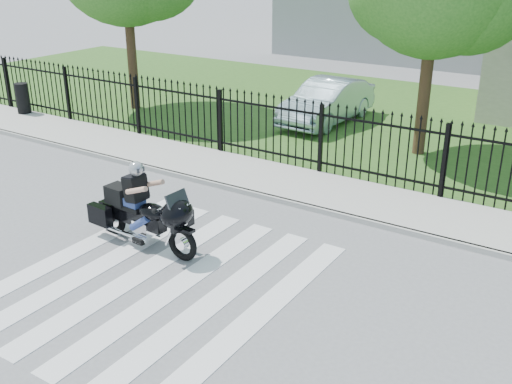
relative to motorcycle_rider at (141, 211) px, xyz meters
The scene contains 9 objects.
ground 1.59m from the motorcycle_rider, 38.01° to the right, with size 120.00×120.00×0.00m, color slate.
crosswalk 1.59m from the motorcycle_rider, 38.01° to the right, with size 5.00×5.50×0.01m, color silver, non-canonical shape.
sidewalk 4.32m from the motorcycle_rider, 74.71° to the left, with size 40.00×2.00×0.12m, color #ADAAA3.
curb 3.38m from the motorcycle_rider, 70.15° to the left, with size 40.00×0.12×0.12m, color #ADAAA3.
grass_strip 11.20m from the motorcycle_rider, 84.22° to the left, with size 40.00×12.00×0.02m, color #2D521C.
iron_fence 5.25m from the motorcycle_rider, 77.59° to the left, with size 26.00×0.04×1.80m.
motorcycle_rider is the anchor object (origin of this frame).
parked_car 9.59m from the motorcycle_rider, 95.33° to the left, with size 1.44×4.13×1.36m, color #97B0BE.
litter_bin 10.87m from the motorcycle_rider, 153.69° to the left, with size 0.44×0.44×0.99m, color black.
Camera 1 is at (6.19, -6.55, 5.26)m, focal length 42.00 mm.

